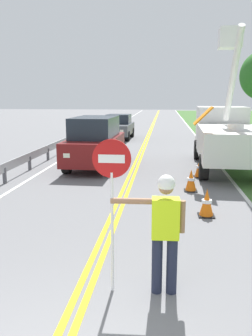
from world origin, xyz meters
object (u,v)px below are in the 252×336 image
object	(u,v)px
flagger_worker	(165,227)
traffic_cone_tail	(200,168)
oncoming_suv_nearest	(95,142)
stop_sign_paddle	(112,182)
oncoming_sedan_second	(118,127)
traffic_cone_lead	(207,203)
traffic_cone_mid	(191,181)
utility_bucket_truck	(226,133)

from	to	relation	value
flagger_worker	traffic_cone_tail	bearing A→B (deg)	80.79
oncoming_suv_nearest	stop_sign_paddle	bearing A→B (deg)	-77.50
oncoming_sedan_second	flagger_worker	bearing A→B (deg)	-80.69
stop_sign_paddle	traffic_cone_lead	bearing A→B (deg)	63.41
traffic_cone_tail	traffic_cone_lead	bearing A→B (deg)	-93.18
oncoming_sedan_second	traffic_cone_mid	world-z (taller)	oncoming_sedan_second
utility_bucket_truck	oncoming_sedan_second	size ratio (longest dim) A/B	1.66
flagger_worker	utility_bucket_truck	bearing A→B (deg)	75.92
oncoming_suv_nearest	traffic_cone_tail	xyz separation A→B (m)	(4.17, -1.51, -0.72)
oncoming_sedan_second	traffic_cone_tail	distance (m)	12.64
oncoming_suv_nearest	traffic_cone_lead	size ratio (longest dim) A/B	6.63
flagger_worker	oncoming_suv_nearest	xyz separation A→B (m)	(-2.88, 9.50, 0.01)
stop_sign_paddle	oncoming_suv_nearest	distance (m)	9.78
traffic_cone_mid	traffic_cone_tail	distance (m)	2.06
flagger_worker	oncoming_suv_nearest	bearing A→B (deg)	106.87
utility_bucket_truck	oncoming_suv_nearest	bearing A→B (deg)	-173.70
utility_bucket_truck	traffic_cone_lead	world-z (taller)	utility_bucket_truck
utility_bucket_truck	traffic_cone_mid	world-z (taller)	utility_bucket_truck
oncoming_suv_nearest	traffic_cone_lead	distance (m)	7.12
stop_sign_paddle	utility_bucket_truck	world-z (taller)	utility_bucket_truck
oncoming_sedan_second	traffic_cone_lead	xyz separation A→B (m)	(4.29, -16.17, -0.50)
stop_sign_paddle	traffic_cone_lead	distance (m)	4.29
utility_bucket_truck	traffic_cone_tail	xyz separation A→B (m)	(-1.24, -2.11, -1.08)
oncoming_sedan_second	traffic_cone_mid	xyz separation A→B (m)	(4.08, -13.80, -0.50)
utility_bucket_truck	traffic_cone_mid	size ratio (longest dim) A/B	9.84
traffic_cone_mid	traffic_cone_tail	xyz separation A→B (m)	(0.46, 2.00, 0.00)
stop_sign_paddle	traffic_cone_mid	size ratio (longest dim) A/B	3.33
flagger_worker	traffic_cone_tail	world-z (taller)	flagger_worker
traffic_cone_mid	flagger_worker	bearing A→B (deg)	-97.99
oncoming_suv_nearest	traffic_cone_tail	distance (m)	4.50
traffic_cone_lead	stop_sign_paddle	bearing A→B (deg)	-116.59
traffic_cone_tail	flagger_worker	bearing A→B (deg)	-99.21
oncoming_sedan_second	traffic_cone_tail	xyz separation A→B (m)	(4.54, -11.79, -0.50)
oncoming_suv_nearest	traffic_cone_mid	xyz separation A→B (m)	(3.72, -3.52, -0.72)
utility_bucket_truck	traffic_cone_mid	bearing A→B (deg)	-112.34
utility_bucket_truck	traffic_cone_mid	distance (m)	4.58
utility_bucket_truck	oncoming_sedan_second	xyz separation A→B (m)	(-5.77, 9.68, -0.59)
oncoming_suv_nearest	traffic_cone_tail	size ratio (longest dim) A/B	6.63
oncoming_suv_nearest	oncoming_sedan_second	world-z (taller)	oncoming_suv_nearest
flagger_worker	oncoming_suv_nearest	distance (m)	9.92
traffic_cone_mid	utility_bucket_truck	bearing A→B (deg)	67.66
stop_sign_paddle	traffic_cone_lead	size ratio (longest dim) A/B	3.33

